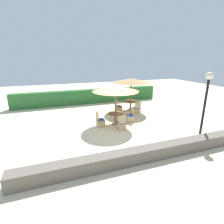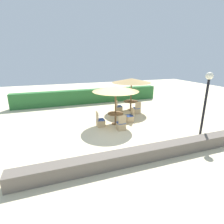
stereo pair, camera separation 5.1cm
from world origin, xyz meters
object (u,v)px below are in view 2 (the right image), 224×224
at_px(lamp_post, 207,92).
at_px(round_table_center, 116,116).
at_px(patio_chair_center_west, 100,122).
at_px(parasol_center, 116,89).
at_px(round_table_back_right, 131,103).
at_px(parasol_back_right, 131,81).
at_px(patio_chair_back_right_south, 137,110).
at_px(patio_chair_center_south, 121,126).
at_px(patio_chair_back_right_west, 118,108).
at_px(patio_chair_center_east, 130,118).

bearing_deg(lamp_post, round_table_center, 140.79).
bearing_deg(patio_chair_center_west, parasol_center, 93.21).
bearing_deg(parasol_center, round_table_back_right, 48.17).
relative_size(parasol_back_right, round_table_center, 3.08).
height_order(round_table_back_right, patio_chair_back_right_south, patio_chair_back_right_south).
bearing_deg(lamp_post, patio_chair_center_south, 151.27).
bearing_deg(patio_chair_center_south, round_table_back_right, 56.96).
relative_size(lamp_post, round_table_back_right, 2.96).
bearing_deg(lamp_post, round_table_back_right, 105.28).
height_order(lamp_post, patio_chair_back_right_south, lamp_post).
xyz_separation_m(parasol_back_right, patio_chair_back_right_south, (0.02, -1.00, -2.07)).
bearing_deg(lamp_post, patio_chair_back_right_south, 108.15).
distance_m(parasol_back_right, round_table_back_right, 1.75).
bearing_deg(patio_chair_back_right_south, patio_chair_center_south, -132.68).
bearing_deg(patio_chair_back_right_south, patio_chair_back_right_west, 138.92).
xyz_separation_m(lamp_post, round_table_center, (-3.74, 3.05, -1.82)).
xyz_separation_m(round_table_back_right, patio_chair_center_east, (-1.24, -2.43, -0.32)).
bearing_deg(patio_chair_back_right_south, patio_chair_center_west, -154.53).
distance_m(patio_chair_back_right_west, patio_chair_center_south, 3.63).
bearing_deg(patio_chair_center_south, patio_chair_back_right_west, 70.69).
height_order(patio_chair_back_right_south, parasol_center, parasol_center).
height_order(round_table_back_right, patio_chair_center_south, patio_chair_center_south).
xyz_separation_m(patio_chair_back_right_west, parasol_center, (-1.17, -2.44, 1.97)).
distance_m(parasol_back_right, patio_chair_center_east, 3.43).
relative_size(patio_chair_back_right_south, patio_chair_center_east, 1.00).
bearing_deg(patio_chair_back_right_west, patio_chair_center_west, -40.97).
bearing_deg(patio_chair_center_east, patio_chair_back_right_west, -4.22).
distance_m(patio_chair_back_right_south, parasol_center, 3.35).
distance_m(round_table_back_right, parasol_center, 3.73).
relative_size(lamp_post, patio_chair_back_right_south, 3.57).
relative_size(parasol_back_right, parasol_center, 1.07).
bearing_deg(patio_chair_center_west, round_table_center, 93.21).
distance_m(patio_chair_back_right_south, patio_chair_center_south, 3.37).
height_order(parasol_back_right, patio_chair_center_south, parasol_back_right).
height_order(patio_chair_back_right_south, patio_chair_center_east, same).
bearing_deg(patio_chair_back_right_west, parasol_center, -25.60).
relative_size(round_table_back_right, patio_chair_center_south, 1.20).
height_order(lamp_post, patio_chair_back_right_west, lamp_post).
bearing_deg(patio_chair_back_right_west, round_table_center, -25.60).
bearing_deg(round_table_center, patio_chair_center_east, 3.26).
bearing_deg(round_table_center, round_table_back_right, 48.17).
relative_size(patio_chair_back_right_south, parasol_center, 0.33).
distance_m(patio_chair_center_west, patio_chair_center_east, 1.99).
bearing_deg(patio_chair_center_south, lamp_post, -28.73).
bearing_deg(round_table_back_right, parasol_back_right, 180.00).
xyz_separation_m(patio_chair_back_right_south, patio_chair_center_east, (-1.26, -1.44, 0.00)).
relative_size(parasol_back_right, patio_chair_back_right_west, 3.21).
xyz_separation_m(patio_chair_center_east, patio_chair_center_south, (-1.02, -1.04, 0.00)).
bearing_deg(patio_chair_center_south, patio_chair_center_west, 136.15).
height_order(parasol_back_right, parasol_center, parasol_back_right).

